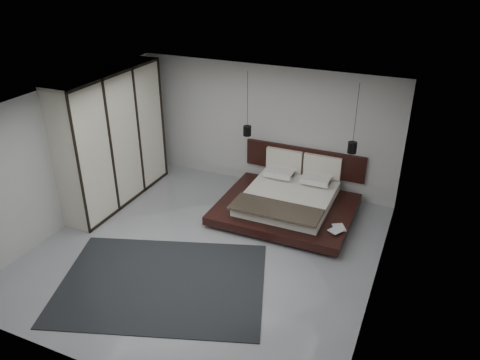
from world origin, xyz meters
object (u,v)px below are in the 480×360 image
at_px(pendant_left, 247,131).
at_px(bed, 288,200).
at_px(pendant_right, 352,147).
at_px(wardrobe, 112,138).
at_px(lattice_screen, 142,121).
at_px(rug, 162,283).

bearing_deg(pendant_left, bed, -20.76).
bearing_deg(pendant_right, wardrobe, -164.56).
relative_size(pendant_left, pendant_right, 0.99).
bearing_deg(lattice_screen, pendant_right, -1.33).
distance_m(bed, pendant_right, 1.72).
height_order(lattice_screen, bed, lattice_screen).
xyz_separation_m(bed, wardrobe, (-3.65, -0.89, 1.14)).
distance_m(bed, pendant_left, 1.72).
height_order(lattice_screen, pendant_right, pendant_right).
height_order(lattice_screen, pendant_left, pendant_left).
bearing_deg(rug, wardrobe, 138.73).
height_order(pendant_left, rug, pendant_left).
relative_size(pendant_left, rug, 0.41).
relative_size(lattice_screen, pendant_right, 1.86).
bearing_deg(pendant_left, pendant_right, -0.00).
xyz_separation_m(lattice_screen, rug, (2.71, -3.59, -1.29)).
bearing_deg(bed, pendant_right, 20.76).
height_order(bed, pendant_right, pendant_right).
bearing_deg(wardrobe, lattice_screen, 99.96).
distance_m(lattice_screen, wardrobe, 1.46).
height_order(pendant_right, wardrobe, wardrobe).
bearing_deg(pendant_left, lattice_screen, 177.61).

